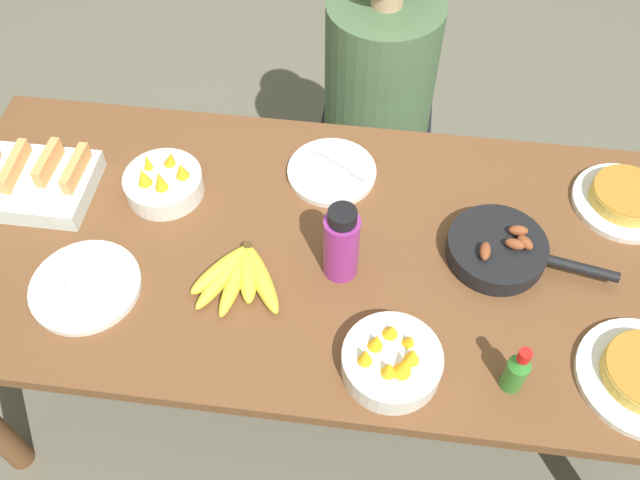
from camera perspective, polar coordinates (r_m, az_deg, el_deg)
ground_plane at (r=2.22m, az=-0.00°, el=-12.03°), size 14.00×14.00×0.00m
dining_table at (r=1.65m, az=-0.00°, el=-2.60°), size 1.83×0.82×0.75m
banana_bunch at (r=1.52m, az=-6.81°, el=-2.96°), size 0.23×0.21×0.04m
melon_tray at (r=1.80m, az=-22.87°, el=4.54°), size 0.28×0.22×0.10m
skillet at (r=1.59m, az=14.87°, el=-0.81°), size 0.38×0.23×0.08m
frittata_plate_side at (r=1.79m, az=24.31°, el=3.20°), size 0.24×0.24×0.05m
empty_plate_near_front at (r=1.71m, az=1.15°, el=5.75°), size 0.22×0.22×0.02m
empty_plate_far_left at (r=1.59m, az=-19.15°, el=-3.71°), size 0.25×0.25×0.02m
fruit_bowl_mango at (r=1.39m, az=6.06°, el=-10.08°), size 0.20×0.20×0.12m
fruit_bowl_citrus at (r=1.70m, az=-13.03°, el=4.74°), size 0.19×0.19×0.11m
water_bottle at (r=1.46m, az=1.81°, el=-0.29°), size 0.08×0.08×0.21m
hot_sauce_bottle at (r=1.40m, az=16.23°, el=-10.53°), size 0.05×0.05×0.14m
person_figure at (r=2.21m, az=4.70°, el=9.51°), size 0.36×0.36×1.19m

